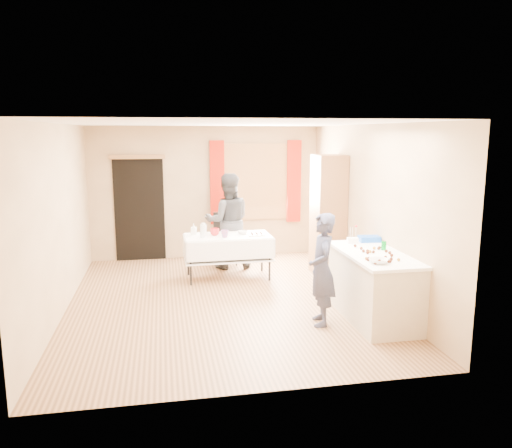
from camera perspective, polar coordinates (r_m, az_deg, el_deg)
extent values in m
cube|color=#9E7047|center=(7.58, -3.71, -8.76)|extent=(4.50, 5.50, 0.02)
cube|color=white|center=(7.16, -3.96, 11.47)|extent=(4.50, 5.50, 0.02)
cube|color=tan|center=(9.97, -5.74, 3.59)|extent=(4.50, 0.02, 2.60)
cube|color=tan|center=(4.58, 0.34, -4.46)|extent=(4.50, 0.02, 2.60)
cube|color=tan|center=(7.34, -21.63, 0.46)|extent=(0.02, 5.50, 2.60)
cube|color=tan|center=(7.85, 12.79, 1.54)|extent=(0.02, 5.50, 2.60)
cube|color=olive|center=(10.05, -0.04, 4.84)|extent=(1.32, 0.06, 1.52)
cube|color=white|center=(10.03, -0.02, 4.83)|extent=(1.20, 0.02, 1.40)
cube|color=#AE1A0A|center=(9.88, -4.44, 4.72)|extent=(0.28, 0.06, 1.65)
cube|color=#AE1A0A|center=(10.17, 4.36, 4.88)|extent=(0.28, 0.06, 1.65)
cube|color=black|center=(9.96, -13.17, 1.62)|extent=(0.95, 0.04, 2.00)
cube|color=olive|center=(9.83, -13.43, 7.48)|extent=(1.05, 0.06, 0.08)
cube|color=#905E36|center=(8.82, 8.23, 1.01)|extent=(0.50, 0.60, 2.10)
cube|color=beige|center=(6.92, 13.26, -7.07)|extent=(0.72, 1.59, 0.86)
cube|color=white|center=(6.80, 13.43, -3.37)|extent=(0.78, 1.65, 0.04)
cube|color=white|center=(8.52, -3.24, -1.43)|extent=(1.46, 0.75, 0.04)
cube|color=black|center=(9.50, -3.48, -2.03)|extent=(0.43, 0.43, 0.06)
cube|color=black|center=(9.62, -3.69, -0.30)|extent=(0.40, 0.06, 0.58)
imported|color=#2B2E49|center=(6.52, 7.53, -5.18)|extent=(0.63, 0.49, 1.47)
imported|color=black|center=(9.14, -3.23, 0.33)|extent=(0.89, 0.71, 1.75)
cylinder|color=#018D1F|center=(6.96, 14.40, -2.40)|extent=(0.07, 0.07, 0.12)
imported|color=white|center=(6.25, 13.80, -4.13)|extent=(0.39, 0.39, 0.06)
cube|color=white|center=(7.30, 10.99, -1.85)|extent=(0.16, 0.12, 0.08)
cube|color=blue|center=(7.46, 12.81, -1.66)|extent=(0.32, 0.23, 0.08)
cylinder|color=silver|center=(8.35, -6.04, -0.81)|extent=(0.12, 0.12, 0.22)
imported|color=red|center=(8.51, -4.74, -0.90)|extent=(0.17, 0.17, 0.12)
imported|color=red|center=(8.34, -3.60, -1.12)|extent=(0.14, 0.14, 0.12)
imported|color=white|center=(8.62, -1.53, -0.96)|extent=(0.21, 0.21, 0.05)
cube|color=white|center=(8.49, 0.08, -1.24)|extent=(0.28, 0.20, 0.02)
imported|color=white|center=(8.62, -7.13, -0.58)|extent=(0.13, 0.13, 0.19)
sphere|color=#3F2314|center=(6.75, 12.90, -3.08)|extent=(0.04, 0.04, 0.04)
sphere|color=#371409|center=(6.96, 13.84, -2.72)|extent=(0.04, 0.04, 0.04)
sphere|color=#371409|center=(6.91, 11.94, -2.73)|extent=(0.04, 0.04, 0.04)
sphere|color=#371409|center=(6.31, 15.07, -4.13)|extent=(0.04, 0.04, 0.04)
sphere|color=#371409|center=(6.75, 13.28, -3.11)|extent=(0.04, 0.04, 0.04)
sphere|color=#371409|center=(6.31, 14.93, -4.13)|extent=(0.04, 0.04, 0.04)
sphere|color=#3F2314|center=(6.37, 12.51, -3.87)|extent=(0.04, 0.04, 0.04)
sphere|color=#371409|center=(6.39, 12.82, -3.84)|extent=(0.04, 0.04, 0.04)
sphere|color=#371409|center=(6.34, 12.70, -3.96)|extent=(0.04, 0.04, 0.04)
sphere|color=#371409|center=(6.19, 13.47, -4.34)|extent=(0.04, 0.04, 0.04)
sphere|color=#371409|center=(6.83, 14.66, -3.00)|extent=(0.04, 0.04, 0.04)
sphere|color=#371409|center=(6.77, 12.18, -3.02)|extent=(0.04, 0.04, 0.04)
sphere|color=#3F2314|center=(6.97, 13.36, -2.68)|extent=(0.04, 0.04, 0.04)
sphere|color=#371409|center=(7.02, 13.93, -2.61)|extent=(0.04, 0.04, 0.04)
sphere|color=#371409|center=(6.35, 12.65, -3.93)|extent=(0.04, 0.04, 0.04)
sphere|color=#371409|center=(6.69, 12.63, -3.20)|extent=(0.04, 0.04, 0.04)
sphere|color=#371409|center=(7.05, 11.27, -2.45)|extent=(0.04, 0.04, 0.04)
sphere|color=#371409|center=(6.23, 14.28, -4.28)|extent=(0.04, 0.04, 0.04)
sphere|color=#3F2314|center=(6.40, 13.35, -3.85)|extent=(0.04, 0.04, 0.04)
sphere|color=#371409|center=(6.29, 13.92, -4.12)|extent=(0.04, 0.04, 0.04)
sphere|color=#371409|center=(6.75, 15.04, -3.19)|extent=(0.04, 0.04, 0.04)
sphere|color=#371409|center=(6.78, 12.63, -3.01)|extent=(0.04, 0.04, 0.04)
sphere|color=#371409|center=(6.42, 15.19, -3.88)|extent=(0.04, 0.04, 0.04)
sphere|color=#371409|center=(6.49, 14.57, -3.71)|extent=(0.04, 0.04, 0.04)
sphere|color=#3F2314|center=(6.41, 15.99, -3.94)|extent=(0.04, 0.04, 0.04)
sphere|color=#371409|center=(6.61, 15.24, -3.47)|extent=(0.04, 0.04, 0.04)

